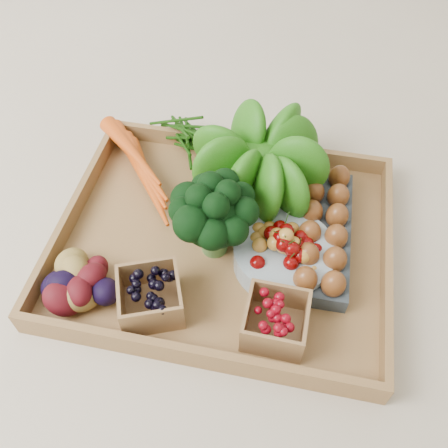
% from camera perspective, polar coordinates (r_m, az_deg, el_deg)
% --- Properties ---
extents(ground, '(4.00, 4.00, 0.00)m').
position_cam_1_polar(ground, '(0.87, 0.00, -2.47)').
color(ground, beige).
rests_on(ground, ground).
extents(tray, '(0.55, 0.45, 0.01)m').
position_cam_1_polar(tray, '(0.86, 0.00, -2.18)').
color(tray, olive).
rests_on(tray, ground).
extents(carrots, '(0.23, 0.16, 0.05)m').
position_cam_1_polar(carrots, '(0.95, -9.63, 6.89)').
color(carrots, '#D24B10').
rests_on(carrots, tray).
extents(lettuce, '(0.17, 0.17, 0.17)m').
position_cam_1_polar(lettuce, '(0.88, 4.03, 7.83)').
color(lettuce, '#21580D').
rests_on(lettuce, tray).
extents(broccoli, '(0.14, 0.14, 0.11)m').
position_cam_1_polar(broccoli, '(0.80, -1.15, -0.41)').
color(broccoli, black).
rests_on(broccoli, tray).
extents(cherry_bowl, '(0.16, 0.16, 0.04)m').
position_cam_1_polar(cherry_bowl, '(0.82, 6.84, -3.56)').
color(cherry_bowl, '#8C9EA5').
rests_on(cherry_bowl, tray).
extents(egg_carton, '(0.10, 0.27, 0.03)m').
position_cam_1_polar(egg_carton, '(0.86, 11.02, -1.18)').
color(egg_carton, '#384148').
rests_on(egg_carton, tray).
extents(potatoes, '(0.13, 0.13, 0.08)m').
position_cam_1_polar(potatoes, '(0.80, -16.45, -6.10)').
color(potatoes, '#400A0F').
rests_on(potatoes, tray).
extents(punnet_blackberry, '(0.12, 0.12, 0.06)m').
position_cam_1_polar(punnet_blackberry, '(0.76, -8.41, -8.21)').
color(punnet_blackberry, black).
rests_on(punnet_blackberry, tray).
extents(punnet_raspberry, '(0.09, 0.09, 0.06)m').
position_cam_1_polar(punnet_raspberry, '(0.74, 5.92, -10.92)').
color(punnet_raspberry, maroon).
rests_on(punnet_raspberry, tray).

